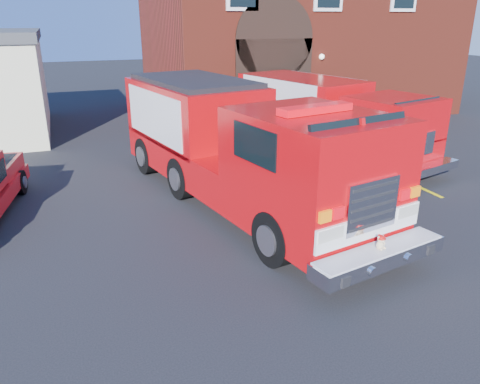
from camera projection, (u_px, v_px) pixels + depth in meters
name	position (u px, v px, depth m)	size (l,w,h in m)	color
ground	(223.00, 225.00, 11.66)	(100.00, 100.00, 0.00)	black
parking_stripe_near	(408.00, 182.00, 14.71)	(0.12, 3.00, 0.01)	yellow
parking_stripe_mid	(353.00, 157.00, 17.34)	(0.12, 3.00, 0.01)	yellow
parking_stripe_far	(313.00, 138.00, 19.96)	(0.12, 3.00, 0.01)	yellow
fire_station	(294.00, 29.00, 25.41)	(15.20, 10.20, 8.45)	maroon
fire_engine	(237.00, 145.00, 12.58)	(4.72, 10.66, 3.18)	black
secondary_truck	(327.00, 116.00, 17.08)	(4.57, 8.77, 2.72)	black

